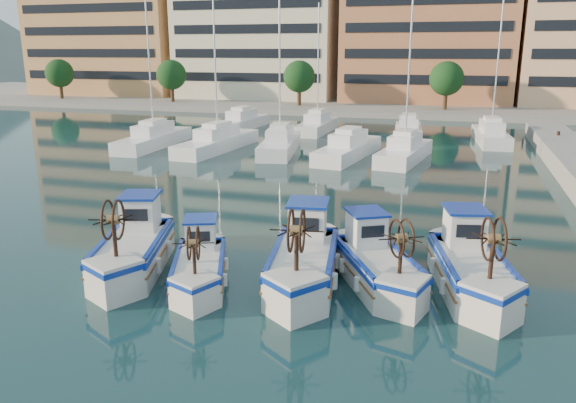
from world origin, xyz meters
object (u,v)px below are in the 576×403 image
at_px(fishing_boat_b, 200,263).
at_px(fishing_boat_a, 134,246).
at_px(fishing_boat_c, 304,257).
at_px(fishing_boat_e, 470,264).
at_px(fishing_boat_d, 376,262).

bearing_deg(fishing_boat_b, fishing_boat_a, 148.89).
bearing_deg(fishing_boat_c, fishing_boat_e, 1.66).
height_order(fishing_boat_b, fishing_boat_c, fishing_boat_c).
height_order(fishing_boat_a, fishing_boat_b, fishing_boat_a).
xyz_separation_m(fishing_boat_a, fishing_boat_b, (2.71, -0.47, -0.16)).
bearing_deg(fishing_boat_a, fishing_boat_e, -9.44).
relative_size(fishing_boat_c, fishing_boat_d, 1.11).
height_order(fishing_boat_c, fishing_boat_d, fishing_boat_c).
bearing_deg(fishing_boat_d, fishing_boat_b, 167.29).
relative_size(fishing_boat_a, fishing_boat_e, 1.01).
bearing_deg(fishing_boat_a, fishing_boat_b, -27.28).
xyz_separation_m(fishing_boat_a, fishing_boat_e, (11.19, 1.57, -0.01)).
relative_size(fishing_boat_a, fishing_boat_b, 1.23).
distance_m(fishing_boat_a, fishing_boat_e, 11.30).
distance_m(fishing_boat_b, fishing_boat_c, 3.43).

